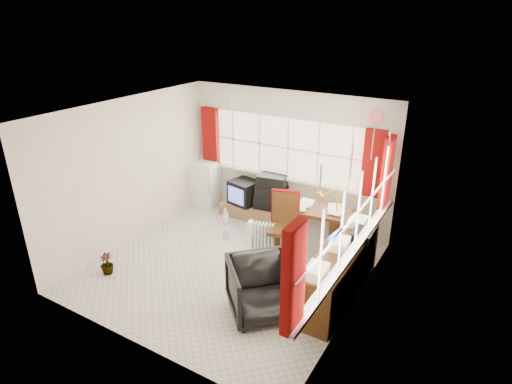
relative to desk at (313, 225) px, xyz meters
The scene contains 20 objects.
ground 1.60m from the desk, 123.54° to the right, with size 4.00×4.00×0.00m, color beige.
room_walls 1.90m from the desk, 123.54° to the right, with size 4.00×4.00×4.00m.
window_back 1.21m from the desk, 142.69° to the left, with size 3.70×0.12×3.60m.
window_right 1.77m from the desk, 49.89° to the right, with size 0.12×3.70×3.60m.
curtains 1.12m from the desk, 79.37° to the right, with size 3.83×3.83×1.15m.
overhead_cabinets 1.88m from the desk, 68.32° to the right, with size 3.98×3.98×0.48m.
desk is the anchor object (origin of this frame).
desk_lamp 0.76m from the desk, ahead, with size 0.17×0.14×0.47m.
task_chair 0.64m from the desk, 117.70° to the right, with size 0.60×0.62×1.14m.
office_chair 2.01m from the desk, 85.91° to the right, with size 0.84×0.86×0.78m, color black.
radiator 0.94m from the desk, 130.02° to the right, with size 0.42×0.24×0.59m.
credenza 1.40m from the desk, 51.35° to the right, with size 0.50×2.00×0.85m.
file_tray 1.29m from the desk, 32.61° to the right, with size 0.29×0.37×0.12m, color black.
tv_bench 1.50m from the desk, 163.05° to the left, with size 1.40×0.50×0.25m, color #8D6746.
crt_tv 1.73m from the desk, 165.04° to the left, with size 0.60×0.57×0.47m.
hifi_stack 1.23m from the desk, 153.63° to the left, with size 0.69×0.49×0.67m.
mini_fridge 2.71m from the desk, 169.16° to the left, with size 0.60×0.60×0.95m.
spray_bottle_a 1.79m from the desk, behind, with size 0.12×0.12×0.32m, color white.
spray_bottle_b 1.57m from the desk, 160.31° to the right, with size 0.09×0.09×0.20m, color #9AE5DB.
flower_vase 3.40m from the desk, 134.76° to the right, with size 0.20×0.20×0.35m, color black.
Camera 1 is at (3.32, -4.79, 3.78)m, focal length 30.00 mm.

